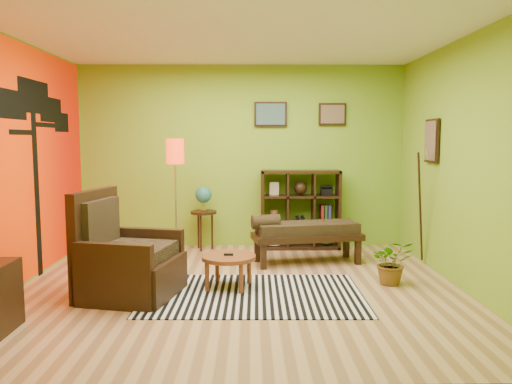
{
  "coord_description": "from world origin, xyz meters",
  "views": [
    {
      "loc": [
        0.13,
        -5.5,
        1.68
      ],
      "look_at": [
        0.2,
        0.36,
        1.05
      ],
      "focal_mm": 35.0,
      "sensor_mm": 36.0,
      "label": 1
    }
  ],
  "objects_px": {
    "coffee_table": "(229,260)",
    "potted_plant": "(392,267)",
    "bench": "(304,232)",
    "globe_table": "(203,202)",
    "cube_shelf": "(301,209)",
    "floor_lamp": "(175,162)",
    "armchair": "(125,264)"
  },
  "relations": [
    {
      "from": "coffee_table",
      "to": "potted_plant",
      "type": "distance_m",
      "value": 1.89
    },
    {
      "from": "potted_plant",
      "to": "bench",
      "type": "bearing_deg",
      "value": 132.78
    },
    {
      "from": "globe_table",
      "to": "potted_plant",
      "type": "height_order",
      "value": "globe_table"
    },
    {
      "from": "globe_table",
      "to": "cube_shelf",
      "type": "xyz_separation_m",
      "value": [
        1.48,
        0.08,
        -0.13
      ]
    },
    {
      "from": "bench",
      "to": "potted_plant",
      "type": "bearing_deg",
      "value": -47.22
    },
    {
      "from": "floor_lamp",
      "to": "bench",
      "type": "bearing_deg",
      "value": -3.97
    },
    {
      "from": "coffee_table",
      "to": "armchair",
      "type": "bearing_deg",
      "value": -166.84
    },
    {
      "from": "bench",
      "to": "potted_plant",
      "type": "distance_m",
      "value": 1.36
    },
    {
      "from": "armchair",
      "to": "floor_lamp",
      "type": "relative_size",
      "value": 0.68
    },
    {
      "from": "globe_table",
      "to": "bench",
      "type": "relative_size",
      "value": 0.63
    },
    {
      "from": "armchair",
      "to": "potted_plant",
      "type": "height_order",
      "value": "armchair"
    },
    {
      "from": "armchair",
      "to": "cube_shelf",
      "type": "bearing_deg",
      "value": 47.41
    },
    {
      "from": "armchair",
      "to": "globe_table",
      "type": "height_order",
      "value": "armchair"
    },
    {
      "from": "potted_plant",
      "to": "cube_shelf",
      "type": "bearing_deg",
      "value": 114.2
    },
    {
      "from": "floor_lamp",
      "to": "bench",
      "type": "distance_m",
      "value": 1.97
    },
    {
      "from": "coffee_table",
      "to": "potted_plant",
      "type": "bearing_deg",
      "value": 4.07
    },
    {
      "from": "bench",
      "to": "cube_shelf",
      "type": "bearing_deg",
      "value": 86.7
    },
    {
      "from": "floor_lamp",
      "to": "cube_shelf",
      "type": "relative_size",
      "value": 1.4
    },
    {
      "from": "armchair",
      "to": "globe_table",
      "type": "xyz_separation_m",
      "value": [
        0.63,
        2.22,
        0.38
      ]
    },
    {
      "from": "globe_table",
      "to": "cube_shelf",
      "type": "bearing_deg",
      "value": 3.0
    },
    {
      "from": "cube_shelf",
      "to": "bench",
      "type": "distance_m",
      "value": 0.94
    },
    {
      "from": "coffee_table",
      "to": "bench",
      "type": "relative_size",
      "value": 0.4
    },
    {
      "from": "globe_table",
      "to": "bench",
      "type": "xyz_separation_m",
      "value": [
        1.43,
        -0.85,
        -0.3
      ]
    },
    {
      "from": "coffee_table",
      "to": "globe_table",
      "type": "xyz_separation_m",
      "value": [
        -0.46,
        1.97,
        0.4
      ]
    },
    {
      "from": "bench",
      "to": "coffee_table",
      "type": "bearing_deg",
      "value": -130.88
    },
    {
      "from": "coffee_table",
      "to": "cube_shelf",
      "type": "distance_m",
      "value": 2.3
    },
    {
      "from": "cube_shelf",
      "to": "coffee_table",
      "type": "bearing_deg",
      "value": -116.57
    },
    {
      "from": "armchair",
      "to": "bench",
      "type": "relative_size",
      "value": 0.74
    },
    {
      "from": "armchair",
      "to": "floor_lamp",
      "type": "distance_m",
      "value": 1.84
    },
    {
      "from": "cube_shelf",
      "to": "potted_plant",
      "type": "xyz_separation_m",
      "value": [
        0.86,
        -1.91,
        -0.4
      ]
    },
    {
      "from": "coffee_table",
      "to": "floor_lamp",
      "type": "bearing_deg",
      "value": 121.7
    },
    {
      "from": "coffee_table",
      "to": "armchair",
      "type": "distance_m",
      "value": 1.12
    }
  ]
}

